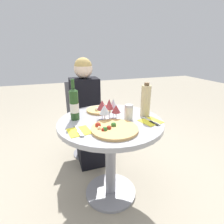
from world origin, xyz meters
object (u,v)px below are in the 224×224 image
object	(u,v)px
tall_carafe	(146,101)
chair_behind_diner	(85,120)
wine_bottle	(74,104)
pizza_large	(114,129)
seated_diner	(87,115)
dining_table	(110,140)

from	to	relation	value
tall_carafe	chair_behind_diner	bearing A→B (deg)	115.56
wine_bottle	pizza_large	bearing A→B (deg)	-52.64
seated_diner	pizza_large	size ratio (longest dim) A/B	3.57
dining_table	pizza_large	bearing A→B (deg)	-101.44
wine_bottle	dining_table	bearing A→B (deg)	-23.71
seated_diner	pizza_large	bearing A→B (deg)	92.31
pizza_large	wine_bottle	xyz separation A→B (m)	(-0.23, 0.30, 0.12)
wine_bottle	chair_behind_diner	bearing A→B (deg)	74.09
seated_diner	wine_bottle	world-z (taller)	seated_diner
seated_diner	chair_behind_diner	bearing A→B (deg)	-90.00
chair_behind_diner	tall_carafe	bearing A→B (deg)	115.56
dining_table	tall_carafe	xyz separation A→B (m)	(0.31, -0.00, 0.31)
seated_diner	tall_carafe	size ratio (longest dim) A/B	4.19
seated_diner	wine_bottle	distance (m)	0.65
chair_behind_diner	wine_bottle	size ratio (longest dim) A/B	2.79
chair_behind_diner	tall_carafe	distance (m)	0.99
dining_table	seated_diner	xyz separation A→B (m)	(-0.07, 0.66, -0.01)
dining_table	chair_behind_diner	distance (m)	0.82
seated_diner	tall_carafe	distance (m)	0.83
chair_behind_diner	pizza_large	world-z (taller)	chair_behind_diner
dining_table	wine_bottle	size ratio (longest dim) A/B	2.58
dining_table	pizza_large	size ratio (longest dim) A/B	2.51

